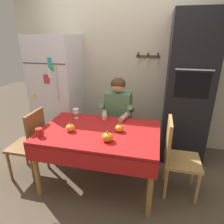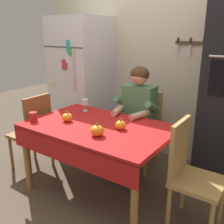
{
  "view_description": "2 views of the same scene",
  "coord_description": "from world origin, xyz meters",
  "px_view_note": "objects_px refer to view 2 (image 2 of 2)",
  "views": [
    {
      "loc": [
        0.63,
        -1.91,
        1.8
      ],
      "look_at": [
        0.13,
        0.19,
        0.95
      ],
      "focal_mm": 31.77,
      "sensor_mm": 36.0,
      "label": 1
    },
    {
      "loc": [
        1.44,
        -1.75,
        1.61
      ],
      "look_at": [
        0.12,
        0.17,
        0.88
      ],
      "focal_mm": 41.23,
      "sensor_mm": 36.0,
      "label": 2
    }
  ],
  "objects_px": {
    "dining_table": "(97,134)",
    "pumpkin_large": "(67,117)",
    "chair_behind_person": "(143,126)",
    "pumpkin_medium": "(121,125)",
    "refrigerator": "(82,84)",
    "pumpkin_small": "(97,131)",
    "wine_glass": "(85,102)",
    "seated_person": "(136,112)",
    "chair_left_side": "(34,130)",
    "coffee_mug": "(33,117)",
    "chair_right_side": "(189,171)"
  },
  "relations": [
    {
      "from": "wine_glass",
      "to": "pumpkin_small",
      "type": "bearing_deg",
      "value": -41.64
    },
    {
      "from": "chair_left_side",
      "to": "wine_glass",
      "type": "bearing_deg",
      "value": 35.51
    },
    {
      "from": "dining_table",
      "to": "wine_glass",
      "type": "distance_m",
      "value": 0.54
    },
    {
      "from": "chair_behind_person",
      "to": "pumpkin_medium",
      "type": "relative_size",
      "value": 8.79
    },
    {
      "from": "pumpkin_medium",
      "to": "chair_left_side",
      "type": "bearing_deg",
      "value": -174.96
    },
    {
      "from": "refrigerator",
      "to": "dining_table",
      "type": "distance_m",
      "value": 1.32
    },
    {
      "from": "pumpkin_small",
      "to": "wine_glass",
      "type": "bearing_deg",
      "value": 138.36
    },
    {
      "from": "refrigerator",
      "to": "chair_right_side",
      "type": "bearing_deg",
      "value": -23.42
    },
    {
      "from": "coffee_mug",
      "to": "refrigerator",
      "type": "bearing_deg",
      "value": 106.81
    },
    {
      "from": "refrigerator",
      "to": "pumpkin_medium",
      "type": "distance_m",
      "value": 1.45
    },
    {
      "from": "chair_right_side",
      "to": "coffee_mug",
      "type": "height_order",
      "value": "chair_right_side"
    },
    {
      "from": "chair_right_side",
      "to": "chair_left_side",
      "type": "bearing_deg",
      "value": -175.95
    },
    {
      "from": "chair_right_side",
      "to": "pumpkin_medium",
      "type": "xyz_separation_m",
      "value": [
        -0.66,
        -0.03,
        0.27
      ]
    },
    {
      "from": "dining_table",
      "to": "pumpkin_small",
      "type": "xyz_separation_m",
      "value": [
        0.16,
        -0.19,
        0.13
      ]
    },
    {
      "from": "refrigerator",
      "to": "wine_glass",
      "type": "relative_size",
      "value": 13.1
    },
    {
      "from": "dining_table",
      "to": "pumpkin_large",
      "type": "bearing_deg",
      "value": -167.86
    },
    {
      "from": "dining_table",
      "to": "coffee_mug",
      "type": "distance_m",
      "value": 0.67
    },
    {
      "from": "dining_table",
      "to": "chair_left_side",
      "type": "relative_size",
      "value": 1.51
    },
    {
      "from": "seated_person",
      "to": "pumpkin_small",
      "type": "bearing_deg",
      "value": -85.37
    },
    {
      "from": "dining_table",
      "to": "chair_behind_person",
      "type": "xyz_separation_m",
      "value": [
        0.09,
        0.79,
        -0.14
      ]
    },
    {
      "from": "wine_glass",
      "to": "chair_right_side",
      "type": "bearing_deg",
      "value": -9.76
    },
    {
      "from": "chair_left_side",
      "to": "dining_table",
      "type": "bearing_deg",
      "value": 2.94
    },
    {
      "from": "dining_table",
      "to": "chair_left_side",
      "type": "xyz_separation_m",
      "value": [
        -0.9,
        -0.05,
        -0.14
      ]
    },
    {
      "from": "dining_table",
      "to": "pumpkin_medium",
      "type": "xyz_separation_m",
      "value": [
        0.24,
        0.05,
        0.13
      ]
    },
    {
      "from": "dining_table",
      "to": "chair_right_side",
      "type": "xyz_separation_m",
      "value": [
        0.9,
        0.08,
        -0.14
      ]
    },
    {
      "from": "pumpkin_small",
      "to": "pumpkin_large",
      "type": "bearing_deg",
      "value": 165.36
    },
    {
      "from": "refrigerator",
      "to": "wine_glass",
      "type": "xyz_separation_m",
      "value": [
        0.54,
        -0.58,
        -0.06
      ]
    },
    {
      "from": "refrigerator",
      "to": "pumpkin_large",
      "type": "xyz_separation_m",
      "value": [
        0.63,
        -0.95,
        -0.12
      ]
    },
    {
      "from": "refrigerator",
      "to": "wine_glass",
      "type": "bearing_deg",
      "value": -46.72
    },
    {
      "from": "chair_behind_person",
      "to": "chair_right_side",
      "type": "bearing_deg",
      "value": -41.33
    },
    {
      "from": "refrigerator",
      "to": "pumpkin_medium",
      "type": "height_order",
      "value": "refrigerator"
    },
    {
      "from": "dining_table",
      "to": "pumpkin_small",
      "type": "relative_size",
      "value": 11.51
    },
    {
      "from": "chair_right_side",
      "to": "pumpkin_large",
      "type": "xyz_separation_m",
      "value": [
        -1.22,
        -0.15,
        0.27
      ]
    },
    {
      "from": "wine_glass",
      "to": "pumpkin_small",
      "type": "relative_size",
      "value": 1.13
    },
    {
      "from": "pumpkin_large",
      "to": "dining_table",
      "type": "bearing_deg",
      "value": 12.14
    },
    {
      "from": "seated_person",
      "to": "chair_left_side",
      "type": "bearing_deg",
      "value": -146.78
    },
    {
      "from": "seated_person",
      "to": "pumpkin_small",
      "type": "distance_m",
      "value": 0.8
    },
    {
      "from": "coffee_mug",
      "to": "wine_glass",
      "type": "height_order",
      "value": "wine_glass"
    },
    {
      "from": "chair_right_side",
      "to": "seated_person",
      "type": "bearing_deg",
      "value": 147.14
    },
    {
      "from": "chair_behind_person",
      "to": "chair_left_side",
      "type": "xyz_separation_m",
      "value": [
        -0.99,
        -0.84,
        0.0
      ]
    },
    {
      "from": "chair_behind_person",
      "to": "pumpkin_small",
      "type": "height_order",
      "value": "chair_behind_person"
    },
    {
      "from": "seated_person",
      "to": "refrigerator",
      "type": "bearing_deg",
      "value": 164.99
    },
    {
      "from": "pumpkin_medium",
      "to": "wine_glass",
      "type": "bearing_deg",
      "value": 158.63
    },
    {
      "from": "dining_table",
      "to": "wine_glass",
      "type": "xyz_separation_m",
      "value": [
        -0.41,
        0.31,
        0.18
      ]
    },
    {
      "from": "dining_table",
      "to": "pumpkin_medium",
      "type": "height_order",
      "value": "pumpkin_medium"
    },
    {
      "from": "refrigerator",
      "to": "pumpkin_large",
      "type": "relative_size",
      "value": 16.63
    },
    {
      "from": "chair_left_side",
      "to": "pumpkin_small",
      "type": "height_order",
      "value": "chair_left_side"
    },
    {
      "from": "pumpkin_large",
      "to": "chair_right_side",
      "type": "bearing_deg",
      "value": 7.02
    },
    {
      "from": "dining_table",
      "to": "pumpkin_large",
      "type": "distance_m",
      "value": 0.35
    },
    {
      "from": "chair_right_side",
      "to": "pumpkin_large",
      "type": "distance_m",
      "value": 1.26
    }
  ]
}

